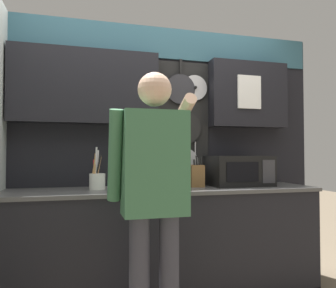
{
  "coord_description": "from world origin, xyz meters",
  "views": [
    {
      "loc": [
        -0.67,
        -2.59,
        1.18
      ],
      "look_at": [
        0.07,
        0.19,
        1.27
      ],
      "focal_mm": 35.0,
      "sensor_mm": 36.0,
      "label": 1
    }
  ],
  "objects_px": {
    "knife_block": "(197,175)",
    "person": "(154,185)",
    "microwave": "(239,171)",
    "utensil_crock": "(97,180)"
  },
  "relations": [
    {
      "from": "knife_block",
      "to": "person",
      "type": "distance_m",
      "value": 0.89
    },
    {
      "from": "knife_block",
      "to": "person",
      "type": "xyz_separation_m",
      "value": [
        -0.53,
        -0.71,
        -0.0
      ]
    },
    {
      "from": "microwave",
      "to": "knife_block",
      "type": "relative_size",
      "value": 1.99
    },
    {
      "from": "knife_block",
      "to": "utensil_crock",
      "type": "height_order",
      "value": "utensil_crock"
    },
    {
      "from": "microwave",
      "to": "knife_block",
      "type": "height_order",
      "value": "knife_block"
    },
    {
      "from": "microwave",
      "to": "utensil_crock",
      "type": "distance_m",
      "value": 1.22
    },
    {
      "from": "knife_block",
      "to": "person",
      "type": "relative_size",
      "value": 0.16
    },
    {
      "from": "microwave",
      "to": "utensil_crock",
      "type": "relative_size",
      "value": 1.58
    },
    {
      "from": "utensil_crock",
      "to": "person",
      "type": "distance_m",
      "value": 0.78
    },
    {
      "from": "knife_block",
      "to": "utensil_crock",
      "type": "xyz_separation_m",
      "value": [
        -0.83,
        0.0,
        -0.02
      ]
    }
  ]
}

